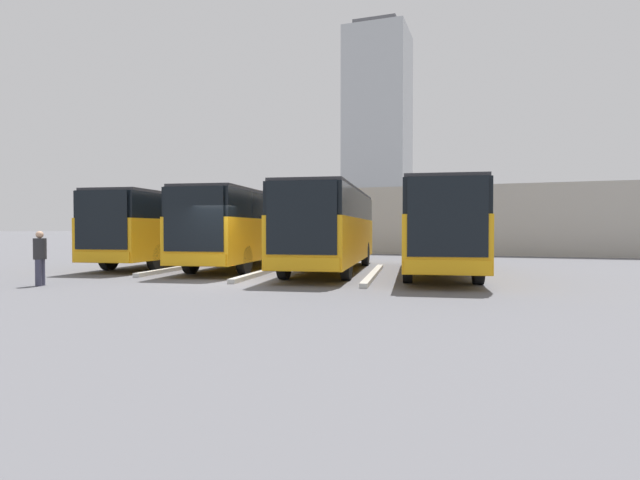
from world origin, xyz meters
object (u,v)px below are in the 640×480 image
bus_3 (171,227)px  pedestrian (40,256)px  bus_1 (331,226)px  bus_0 (438,226)px  bus_2 (246,226)px

bus_3 → pedestrian: size_ratio=6.76×
bus_1 → pedestrian: bearing=40.4°
bus_0 → bus_1: (4.18, 0.20, 0.00)m
bus_0 → bus_1: same height
bus_0 → bus_2: 8.37m
bus_1 → bus_3: (8.35, -1.01, 0.00)m
bus_0 → bus_3: (12.53, -0.81, 0.00)m
bus_3 → bus_2: bearing=167.1°
bus_2 → pedestrian: (2.51, 8.43, -0.93)m
pedestrian → bus_2: bearing=-39.9°
bus_3 → pedestrian: bus_3 is taller
bus_0 → bus_3: 12.55m
bus_0 → bus_3: bearing=-12.4°
bus_2 → bus_3: 4.19m
bus_2 → bus_0: bearing=167.8°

